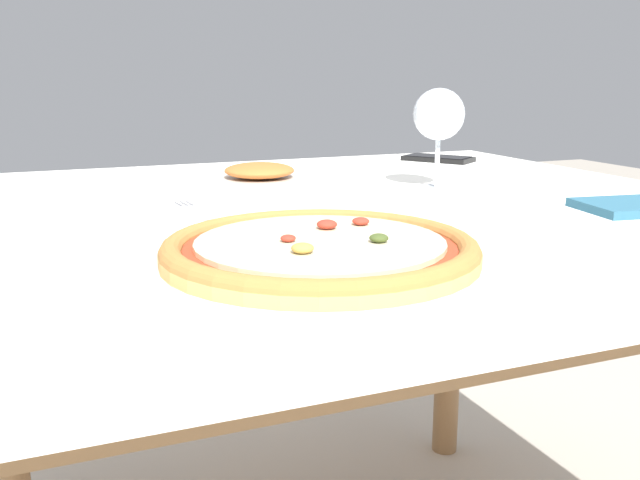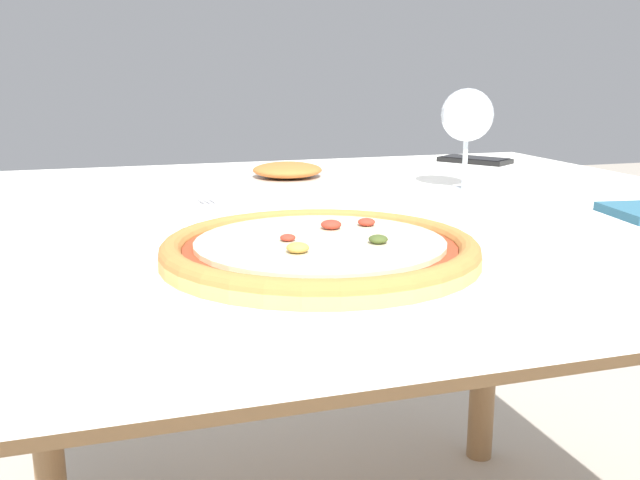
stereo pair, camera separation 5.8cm
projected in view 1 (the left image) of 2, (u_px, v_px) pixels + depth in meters
The scene contains 7 objects.
dining_table at pixel (338, 262), 1.04m from camera, with size 1.19×1.10×0.72m.
pizza_plate at pixel (320, 253), 0.69m from camera, with size 0.33×0.33×0.04m.
fork at pixel (195, 212), 0.97m from camera, with size 0.04×0.17×0.00m.
wine_glass_far_left at pixel (439, 117), 1.14m from camera, with size 0.08×0.08×0.16m.
cell_phone at pixel (438, 159), 1.53m from camera, with size 0.14×0.16×0.01m.
side_plate at pixel (260, 176), 1.22m from camera, with size 0.21×0.21×0.04m.
napkin_folded at pixel (636, 206), 0.99m from camera, with size 0.16×0.13×0.01m.
Camera 1 is at (-0.40, -0.92, 0.91)m, focal length 40.00 mm.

